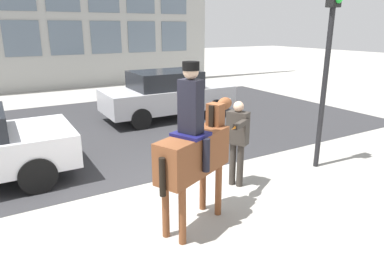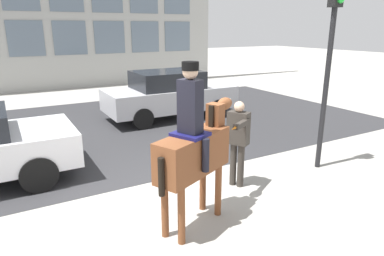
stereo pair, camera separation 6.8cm
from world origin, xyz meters
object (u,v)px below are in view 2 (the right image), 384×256
Objects in this scene: mounted_horse_lead at (195,147)px; street_car_far_lane at (170,94)px; traffic_light at (332,41)px; pedestrian_bystander at (238,138)px.

street_car_far_lane is at bearing 42.87° from mounted_horse_lead.
mounted_horse_lead reaches higher than street_car_far_lane.
mounted_horse_lead is 3.92m from traffic_light.
street_car_far_lane is (2.59, 6.25, -0.46)m from mounted_horse_lead.
traffic_light is (0.99, -5.60, 1.93)m from street_car_far_lane.
mounted_horse_lead is 1.51× the size of pedestrian_bystander.
mounted_horse_lead is 6.78m from street_car_far_lane.
traffic_light reaches higher than street_car_far_lane.
street_car_far_lane is 6.00m from traffic_light.
pedestrian_bystander is (1.40, 0.78, -0.29)m from mounted_horse_lead.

